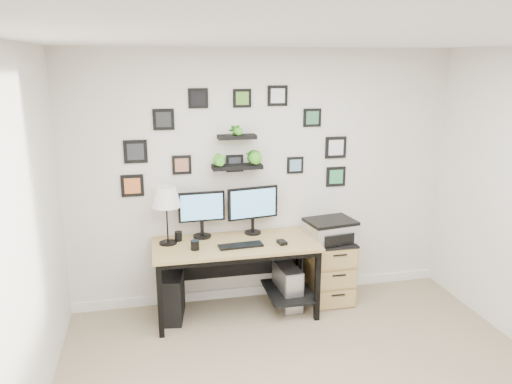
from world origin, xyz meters
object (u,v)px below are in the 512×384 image
object	(u,v)px
monitor_left	(202,211)
file_cabinet	(330,270)
table_lamp	(166,198)
printer	(330,230)
pc_tower_black	(172,295)
monitor_right	(253,206)
desk	(238,253)
mug	(195,245)
pc_tower_grey	(288,286)

from	to	relation	value
monitor_left	file_cabinet	size ratio (longest dim) A/B	0.71
table_lamp	printer	xyz separation A→B (m)	(1.65, -0.04, -0.43)
monitor_left	pc_tower_black	bearing A→B (deg)	-151.78
table_lamp	pc_tower_black	xyz separation A→B (m)	(0.01, -0.07, -0.97)
monitor_left	file_cabinet	world-z (taller)	monitor_left
monitor_right	printer	size ratio (longest dim) A/B	0.99
monitor_left	table_lamp	bearing A→B (deg)	-162.96
monitor_left	monitor_right	bearing A→B (deg)	0.44
desk	printer	bearing A→B (deg)	2.78
table_lamp	mug	world-z (taller)	table_lamp
monitor_right	file_cabinet	xyz separation A→B (m)	(0.80, -0.14, -0.71)
desk	mug	size ratio (longest dim) A/B	17.27
pc_tower_black	printer	world-z (taller)	printer
monitor_right	pc_tower_black	distance (m)	1.19
pc_tower_black	desk	bearing A→B (deg)	7.13
desk	printer	world-z (taller)	printer
mug	desk	bearing A→B (deg)	16.54
desk	printer	distance (m)	0.99
table_lamp	mug	size ratio (longest dim) A/B	6.13
desk	printer	xyz separation A→B (m)	(0.97, 0.05, 0.15)
desk	monitor_left	xyz separation A→B (m)	(-0.33, 0.20, 0.40)
monitor_right	printer	world-z (taller)	monitor_right
monitor_right	mug	bearing A→B (deg)	-152.15
desk	printer	size ratio (longest dim) A/B	3.00
monitor_right	table_lamp	size ratio (longest dim) A/B	0.93
monitor_right	printer	bearing A→B (deg)	-11.12
monitor_right	file_cabinet	bearing A→B (deg)	-10.17
table_lamp	file_cabinet	xyz separation A→B (m)	(1.66, -0.03, -0.87)
file_cabinet	printer	size ratio (longest dim) A/B	1.26
pc_tower_black	file_cabinet	xyz separation A→B (m)	(1.65, 0.04, 0.10)
table_lamp	mug	distance (m)	0.52
table_lamp	pc_tower_grey	distance (m)	1.55
desk	monitor_left	size ratio (longest dim) A/B	3.38
table_lamp	file_cabinet	world-z (taller)	table_lamp
desk	monitor_right	size ratio (longest dim) A/B	3.03
pc_tower_black	file_cabinet	distance (m)	1.65
monitor_right	pc_tower_grey	world-z (taller)	monitor_right
monitor_right	pc_tower_black	size ratio (longest dim) A/B	1.14
monitor_right	mug	distance (m)	0.75
pc_tower_grey	printer	distance (m)	0.73
monitor_right	pc_tower_black	world-z (taller)	monitor_right
pc_tower_grey	file_cabinet	distance (m)	0.49
mug	pc_tower_black	distance (m)	0.63
file_cabinet	monitor_right	bearing A→B (deg)	169.83
table_lamp	printer	distance (m)	1.70
monitor_left	table_lamp	xyz separation A→B (m)	(-0.35, -0.11, 0.18)
pc_tower_black	pc_tower_grey	world-z (taller)	pc_tower_black
table_lamp	pc_tower_black	bearing A→B (deg)	-78.66
table_lamp	file_cabinet	size ratio (longest dim) A/B	0.85
mug	file_cabinet	world-z (taller)	mug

